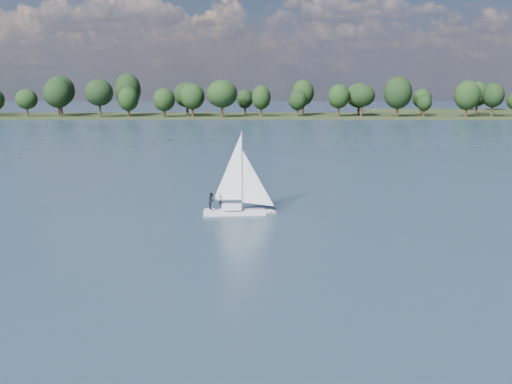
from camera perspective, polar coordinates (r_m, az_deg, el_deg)
ground at (r=123.02m, az=1.09°, el=4.75°), size 700.00×700.00×0.00m
far_shore at (r=234.69m, az=0.51°, el=7.55°), size 660.00×40.00×1.50m
sailboat at (r=56.11m, az=-2.10°, el=0.17°), size 6.64×2.20×8.62m
treeline at (r=231.04m, az=-2.65°, el=9.52°), size 562.05×74.30×18.77m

